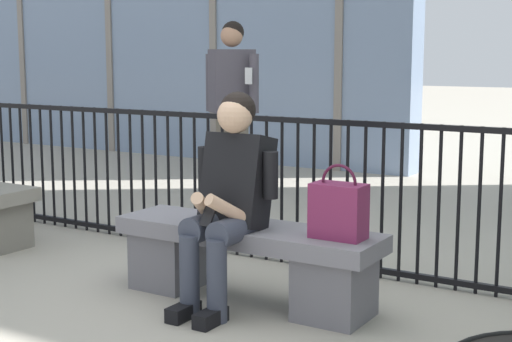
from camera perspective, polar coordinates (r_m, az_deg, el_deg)
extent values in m
plane|color=#A8A091|center=(4.48, -0.68, -9.69)|extent=(60.00, 60.00, 0.00)
cube|color=slate|center=(4.37, -0.69, -4.71)|extent=(1.60, 0.44, 0.10)
cube|color=slate|center=(4.74, -6.46, -6.50)|extent=(0.36, 0.37, 0.35)
cube|color=slate|center=(4.17, 5.92, -8.64)|extent=(0.36, 0.37, 0.35)
cylinder|color=#383D4C|center=(4.28, -3.45, -4.06)|extent=(0.15, 0.40, 0.15)
cylinder|color=#383D4C|center=(4.18, -5.01, -7.84)|extent=(0.11, 0.11, 0.45)
cube|color=black|center=(4.19, -5.47, -10.46)|extent=(0.09, 0.22, 0.08)
cylinder|color=#383D4C|center=(4.18, -1.42, -4.35)|extent=(0.15, 0.40, 0.15)
cylinder|color=#383D4C|center=(4.08, -2.95, -8.24)|extent=(0.11, 0.11, 0.45)
cube|color=black|center=(4.09, -3.42, -10.92)|extent=(0.09, 0.22, 0.08)
cube|color=black|center=(4.30, -1.43, -0.73)|extent=(0.36, 0.30, 0.55)
cylinder|color=black|center=(4.41, -3.83, 0.16)|extent=(0.08, 0.08, 0.26)
cylinder|color=#DBAD89|center=(4.18, -3.98, -2.68)|extent=(0.16, 0.28, 0.20)
cylinder|color=black|center=(4.17, 1.11, -0.31)|extent=(0.08, 0.08, 0.26)
cylinder|color=#DBAD89|center=(4.09, -2.16, -2.91)|extent=(0.16, 0.28, 0.20)
cube|color=black|center=(4.09, -3.56, -3.21)|extent=(0.07, 0.10, 0.13)
sphere|color=#DBAD89|center=(4.23, -1.59, 4.18)|extent=(0.20, 0.20, 0.20)
sphere|color=black|center=(4.26, -1.37, 4.61)|extent=(0.20, 0.20, 0.20)
cube|color=#7A234C|center=(4.04, 6.20, -3.01)|extent=(0.29, 0.16, 0.29)
torus|color=#49152D|center=(4.02, 6.24, -0.89)|extent=(0.20, 0.02, 0.20)
cylinder|color=#6B6051|center=(7.00, -2.48, 0.80)|extent=(0.13, 0.13, 0.90)
cube|color=black|center=(7.03, -2.64, -2.63)|extent=(0.09, 0.22, 0.06)
cylinder|color=#6B6051|center=(6.89, -1.10, 0.68)|extent=(0.13, 0.13, 0.90)
cube|color=black|center=(6.92, -1.27, -2.81)|extent=(0.09, 0.22, 0.06)
cube|color=#4C4751|center=(6.88, -1.82, 6.77)|extent=(0.40, 0.44, 0.56)
cylinder|color=#4C4751|center=(7.01, -3.44, 6.63)|extent=(0.08, 0.08, 0.52)
cylinder|color=#4C4751|center=(6.75, -0.14, 6.57)|extent=(0.08, 0.08, 0.52)
sphere|color=tan|center=(6.87, -1.84, 10.10)|extent=(0.20, 0.20, 0.20)
sphere|color=black|center=(6.89, -1.75, 10.35)|extent=(0.20, 0.20, 0.20)
cube|color=silver|center=(6.66, -0.56, 7.14)|extent=(0.07, 0.01, 0.14)
cylinder|color=black|center=(6.97, -18.46, 0.75)|extent=(0.02, 0.02, 1.00)
cylinder|color=black|center=(6.88, -17.80, 0.68)|extent=(0.02, 0.02, 1.00)
cylinder|color=black|center=(6.78, -17.13, 0.61)|extent=(0.02, 0.02, 1.00)
cylinder|color=black|center=(6.69, -16.44, 0.53)|extent=(0.02, 0.02, 1.00)
cylinder|color=black|center=(6.60, -15.74, 0.46)|extent=(0.02, 0.02, 1.00)
cylinder|color=black|center=(6.52, -15.01, 0.38)|extent=(0.02, 0.02, 1.00)
cylinder|color=black|center=(6.43, -14.27, 0.30)|extent=(0.02, 0.02, 1.00)
cylinder|color=black|center=(6.34, -13.50, 0.21)|extent=(0.02, 0.02, 1.00)
cylinder|color=black|center=(6.26, -12.71, 0.13)|extent=(0.02, 0.02, 1.00)
cylinder|color=black|center=(6.18, -11.90, 0.04)|extent=(0.02, 0.02, 1.00)
cylinder|color=black|center=(6.09, -11.07, -0.05)|extent=(0.02, 0.02, 1.00)
cylinder|color=black|center=(6.01, -10.22, -0.15)|extent=(0.02, 0.02, 1.00)
cylinder|color=black|center=(5.93, -9.35, -0.24)|extent=(0.02, 0.02, 1.00)
cylinder|color=black|center=(5.85, -8.45, -0.34)|extent=(0.02, 0.02, 1.00)
cylinder|color=black|center=(5.78, -7.52, -0.44)|extent=(0.02, 0.02, 1.00)
cylinder|color=black|center=(5.70, -6.57, -0.54)|extent=(0.02, 0.02, 1.00)
cylinder|color=black|center=(5.63, -5.60, -0.65)|extent=(0.02, 0.02, 1.00)
cylinder|color=black|center=(5.56, -4.60, -0.76)|extent=(0.02, 0.02, 1.00)
cylinder|color=black|center=(5.49, -3.58, -0.87)|extent=(0.02, 0.02, 1.00)
cylinder|color=black|center=(5.42, -2.53, -0.98)|extent=(0.02, 0.02, 1.00)
cylinder|color=black|center=(5.35, -1.45, -1.09)|extent=(0.02, 0.02, 1.00)
cylinder|color=black|center=(5.29, -0.35, -1.21)|extent=(0.02, 0.02, 1.00)
cylinder|color=black|center=(5.23, 0.78, -1.33)|extent=(0.02, 0.02, 1.00)
cylinder|color=black|center=(5.17, 1.94, -1.46)|extent=(0.02, 0.02, 1.00)
cylinder|color=black|center=(5.11, 3.13, -1.58)|extent=(0.02, 0.02, 1.00)
cylinder|color=black|center=(5.05, 4.34, -1.71)|extent=(0.02, 0.02, 1.00)
cylinder|color=black|center=(5.00, 5.57, -1.84)|extent=(0.02, 0.02, 1.00)
cylinder|color=black|center=(4.95, 6.84, -1.97)|extent=(0.02, 0.02, 1.00)
cylinder|color=black|center=(4.90, 8.13, -2.10)|extent=(0.02, 0.02, 1.00)
cylinder|color=black|center=(4.85, 9.44, -2.24)|extent=(0.02, 0.02, 1.00)
cylinder|color=black|center=(4.81, 10.78, -2.37)|extent=(0.02, 0.02, 1.00)
cylinder|color=black|center=(4.77, 12.15, -2.51)|extent=(0.02, 0.02, 1.00)
cylinder|color=black|center=(4.73, 13.53, -2.64)|extent=(0.02, 0.02, 1.00)
cylinder|color=black|center=(4.70, 14.94, -2.78)|extent=(0.02, 0.02, 1.00)
cylinder|color=black|center=(4.67, 16.37, -2.92)|extent=(0.02, 0.02, 1.00)
cylinder|color=black|center=(4.64, 17.82, -3.06)|extent=(0.02, 0.02, 1.00)
cube|color=black|center=(5.15, 4.28, -6.65)|extent=(7.53, 0.04, 0.04)
cube|color=black|center=(4.99, 4.40, 3.74)|extent=(7.53, 0.04, 0.04)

